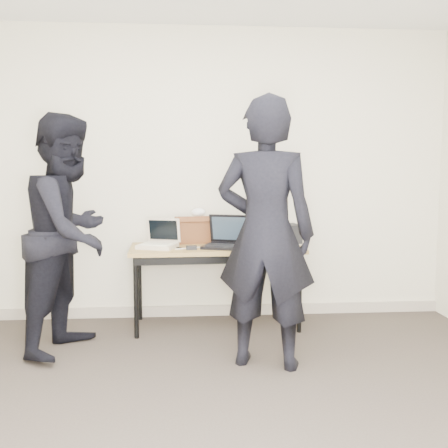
{
  "coord_description": "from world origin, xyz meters",
  "views": [
    {
      "loc": [
        -0.2,
        -2.43,
        1.38
      ],
      "look_at": [
        0.1,
        1.6,
        0.95
      ],
      "focal_mm": 40.0,
      "sensor_mm": 36.0,
      "label": 1
    }
  ],
  "objects": [
    {
      "name": "laptop_beige",
      "position": [
        -0.45,
        1.88,
        0.77
      ],
      "size": [
        0.39,
        0.38,
        0.25
      ],
      "rotation": [
        0.0,
        0.0,
        -0.33
      ],
      "color": "beige",
      "rests_on": "desk"
    },
    {
      "name": "baseboard",
      "position": [
        0.0,
        2.23,
        0.05
      ],
      "size": [
        4.5,
        0.03,
        0.1
      ],
      "primitive_type": "cube",
      "color": "#A99D8C",
      "rests_on": "ground"
    },
    {
      "name": "laptop_right",
      "position": [
        0.51,
        2.07,
        0.78
      ],
      "size": [
        0.49,
        0.49,
        0.26
      ],
      "rotation": [
        0.0,
        0.0,
        0.65
      ],
      "color": "black",
      "rests_on": "desk"
    },
    {
      "name": "tissue",
      "position": [
        -0.1,
        2.14,
        1.0
      ],
      "size": [
        0.14,
        0.11,
        0.08
      ],
      "primitive_type": "ellipsoid",
      "rotation": [
        0.0,
        0.0,
        0.09
      ],
      "color": "white",
      "rests_on": "leather_satchel"
    },
    {
      "name": "power_brick",
      "position": [
        -0.17,
        1.74,
        0.74
      ],
      "size": [
        0.09,
        0.06,
        0.03
      ],
      "primitive_type": "cube",
      "rotation": [
        0.0,
        0.0,
        0.07
      ],
      "color": "black",
      "rests_on": "desk"
    },
    {
      "name": "leather_satchel",
      "position": [
        -0.13,
        2.13,
        0.85
      ],
      "size": [
        0.38,
        0.23,
        0.25
      ],
      "rotation": [
        0.0,
        0.0,
        0.17
      ],
      "color": "#5B3117",
      "rests_on": "desk"
    },
    {
      "name": "cables",
      "position": [
        0.1,
        1.9,
        0.72
      ],
      "size": [
        1.16,
        0.42,
        0.01
      ],
      "rotation": [
        0.0,
        0.0,
        -0.04
      ],
      "color": "black",
      "rests_on": "desk"
    },
    {
      "name": "equipment_box",
      "position": [
        0.68,
        2.1,
        0.81
      ],
      "size": [
        0.33,
        0.29,
        0.17
      ],
      "primitive_type": "cube",
      "rotation": [
        0.0,
        0.0,
        0.14
      ],
      "color": "black",
      "rests_on": "desk"
    },
    {
      "name": "person_observer",
      "position": [
        -1.1,
        1.43,
        0.9
      ],
      "size": [
        0.92,
        1.05,
        1.81
      ],
      "primitive_type": "imported",
      "rotation": [
        0.0,
        0.0,
        1.26
      ],
      "color": "black",
      "rests_on": "ground"
    },
    {
      "name": "desk",
      "position": [
        0.05,
        1.91,
        0.66
      ],
      "size": [
        1.53,
        0.71,
        0.72
      ],
      "rotation": [
        0.0,
        0.0,
        0.04
      ],
      "color": "olive",
      "rests_on": "ground"
    },
    {
      "name": "room",
      "position": [
        0.0,
        0.0,
        1.35
      ],
      "size": [
        4.6,
        4.6,
        2.8
      ],
      "color": "#3A322C",
      "rests_on": "ground"
    },
    {
      "name": "person_typist",
      "position": [
        0.35,
        0.99,
        0.95
      ],
      "size": [
        0.79,
        0.64,
        1.89
      ],
      "primitive_type": "imported",
      "rotation": [
        0.0,
        0.0,
        2.84
      ],
      "color": "black",
      "rests_on": "ground"
    },
    {
      "name": "laptop_center",
      "position": [
        0.14,
        1.86,
        0.78
      ],
      "size": [
        0.45,
        0.44,
        0.28
      ],
      "rotation": [
        0.0,
        0.0,
        -0.34
      ],
      "color": "black",
      "rests_on": "desk"
    }
  ]
}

